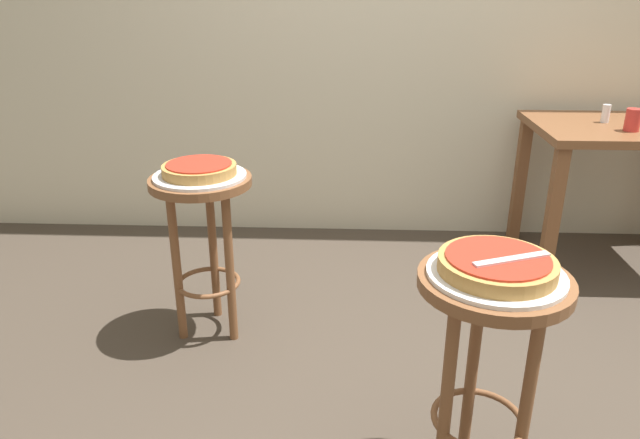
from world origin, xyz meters
TOP-DOWN VIEW (x-y plane):
  - ground_plane at (0.00, 0.00)m, footprint 6.00×6.00m
  - stool_foreground at (0.15, -0.36)m, footprint 0.41×0.41m
  - serving_plate_foreground at (0.15, -0.36)m, footprint 0.36×0.36m
  - pizza_foreground at (0.15, -0.36)m, footprint 0.31×0.31m
  - stool_middle at (-0.82, 0.44)m, footprint 0.41×0.41m
  - serving_plate_middle at (-0.82, 0.44)m, footprint 0.37×0.37m
  - pizza_middle at (-0.82, 0.44)m, footprint 0.29×0.29m
  - dining_table at (1.14, 1.19)m, footprint 0.89×0.68m
  - cup_near_edge at (1.10, 1.05)m, footprint 0.07×0.07m
  - condiment_shaker at (1.05, 1.23)m, footprint 0.04×0.04m
  - pizza_server_knife at (0.18, -0.38)m, footprint 0.21×0.10m

SIDE VIEW (x-z plane):
  - ground_plane at x=0.00m, z-range 0.00..0.00m
  - stool_foreground at x=0.15m, z-range 0.17..0.87m
  - stool_middle at x=-0.82m, z-range 0.17..0.87m
  - dining_table at x=1.14m, z-range 0.25..1.01m
  - serving_plate_foreground at x=0.15m, z-range 0.70..0.71m
  - serving_plate_middle at x=-0.82m, z-range 0.70..0.71m
  - pizza_middle at x=-0.82m, z-range 0.71..0.76m
  - pizza_foreground at x=0.15m, z-range 0.71..0.76m
  - pizza_server_knife at x=0.18m, z-range 0.76..0.77m
  - condiment_shaker at x=1.05m, z-range 0.76..0.85m
  - cup_near_edge at x=1.10m, z-range 0.76..0.87m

